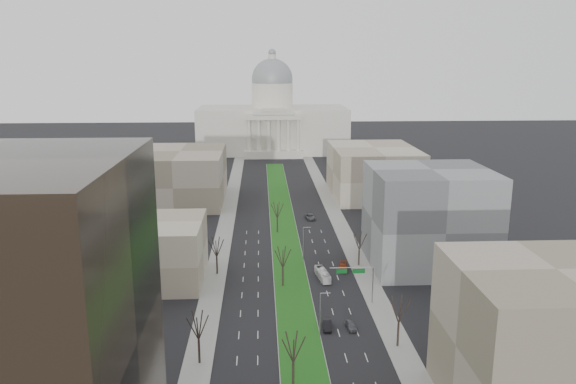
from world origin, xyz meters
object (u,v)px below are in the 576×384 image
object	(u,v)px
car_grey_near	(351,325)
car_red	(343,267)
car_black	(327,325)
car_grey_far	(310,217)
box_van	(323,274)

from	to	relation	value
car_grey_near	car_red	world-z (taller)	car_red
car_grey_near	car_black	xyz separation A→B (m)	(-4.45, 0.33, 0.07)
car_red	car_grey_far	size ratio (longest dim) A/B	0.97
car_grey_near	car_red	xyz separation A→B (m)	(2.89, 30.08, 0.09)
car_black	box_van	size ratio (longest dim) A/B	0.56
car_black	car_red	xyz separation A→B (m)	(7.33, 29.75, 0.02)
car_red	box_van	world-z (taller)	box_van
box_van	car_black	bearing A→B (deg)	-103.01
car_red	box_van	bearing A→B (deg)	-126.29
car_grey_near	car_red	size ratio (longest dim) A/B	0.75
car_grey_near	box_van	size ratio (longest dim) A/B	0.49
car_red	box_van	distance (m)	7.69
car_black	car_grey_far	size ratio (longest dim) A/B	0.83
car_grey_far	box_van	size ratio (longest dim) A/B	0.67
box_van	car_red	bearing A→B (deg)	35.17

